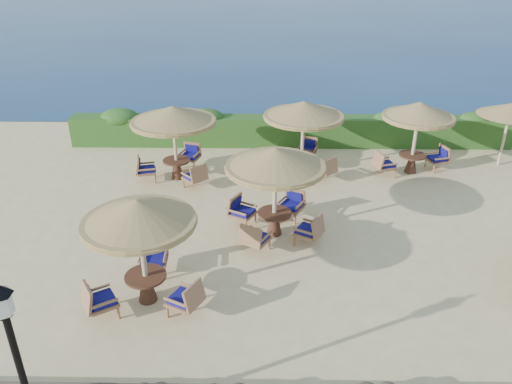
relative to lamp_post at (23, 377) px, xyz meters
name	(u,v)px	position (x,y,z in m)	size (l,w,h in m)	color
ground	(301,235)	(4.80, 6.80, -1.55)	(120.00, 120.00, 0.00)	beige
hedge	(290,131)	(4.80, 14.00, -0.95)	(18.00, 0.90, 1.20)	#214A17
lamp_post	(23,377)	(0.00, 0.00, 0.00)	(0.44, 0.44, 3.31)	black
extra_parasol	(511,110)	(12.60, 12.00, 0.62)	(2.30, 2.30, 2.41)	#CEB891
cafe_set_0	(140,233)	(0.99, 3.81, 0.30)	(2.77, 2.69, 2.65)	#CEB891
cafe_set_1	(275,177)	(4.01, 6.85, 0.27)	(2.79, 2.79, 2.65)	#CEB891
cafe_set_3	(174,126)	(0.62, 10.63, 0.39)	(2.95, 2.95, 2.65)	#CEB891
cafe_set_4	(303,121)	(5.09, 11.28, 0.37)	(2.88, 2.87, 2.65)	#CEB891
cafe_set_5	(418,121)	(9.08, 11.26, 0.40)	(2.88, 2.52, 2.65)	#CEB891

